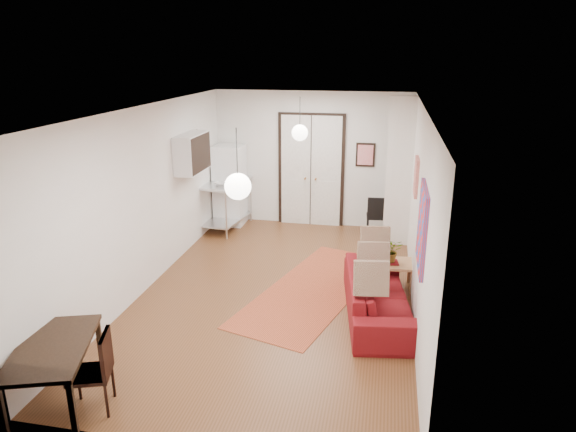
% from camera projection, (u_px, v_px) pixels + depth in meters
% --- Properties ---
extents(floor, '(7.00, 7.00, 0.00)m').
position_uv_depth(floor, '(277.00, 291.00, 8.25)').
color(floor, brown).
rests_on(floor, ground).
extents(ceiling, '(4.20, 7.00, 0.02)m').
position_uv_depth(ceiling, '(276.00, 108.00, 7.36)').
color(ceiling, silver).
rests_on(ceiling, wall_back).
extents(wall_back, '(4.20, 0.02, 2.90)m').
position_uv_depth(wall_back, '(311.00, 159.00, 11.07)').
color(wall_back, white).
rests_on(wall_back, floor).
extents(wall_front, '(4.20, 0.02, 2.90)m').
position_uv_depth(wall_front, '(192.00, 316.00, 4.53)').
color(wall_front, white).
rests_on(wall_front, floor).
extents(wall_left, '(0.02, 7.00, 2.90)m').
position_uv_depth(wall_left, '(149.00, 198.00, 8.19)').
color(wall_left, white).
rests_on(wall_left, floor).
extents(wall_right, '(0.02, 7.00, 2.90)m').
position_uv_depth(wall_right, '(418.00, 213.00, 7.42)').
color(wall_right, white).
rests_on(wall_right, floor).
extents(double_doors, '(1.44, 0.06, 2.50)m').
position_uv_depth(double_doors, '(311.00, 171.00, 11.11)').
color(double_doors, white).
rests_on(double_doors, wall_back).
extents(stub_partition, '(0.50, 0.10, 2.90)m').
position_uv_depth(stub_partition, '(399.00, 173.00, 9.84)').
color(stub_partition, white).
rests_on(stub_partition, floor).
extents(wall_cabinet, '(0.35, 1.00, 0.70)m').
position_uv_depth(wall_cabinet, '(192.00, 153.00, 9.42)').
color(wall_cabinet, white).
rests_on(wall_cabinet, wall_left).
extents(painting_popart, '(0.05, 1.00, 1.00)m').
position_uv_depth(painting_popart, '(422.00, 228.00, 6.19)').
color(painting_popart, red).
rests_on(painting_popart, wall_right).
extents(painting_abstract, '(0.05, 0.50, 0.60)m').
position_uv_depth(painting_abstract, '(416.00, 177.00, 8.06)').
color(painting_abstract, beige).
rests_on(painting_abstract, wall_right).
extents(poster_back, '(0.40, 0.03, 0.50)m').
position_uv_depth(poster_back, '(365.00, 155.00, 10.79)').
color(poster_back, red).
rests_on(poster_back, wall_back).
extents(print_left, '(0.03, 0.44, 0.54)m').
position_uv_depth(print_left, '(194.00, 145.00, 9.90)').
color(print_left, '#A87046').
rests_on(print_left, wall_left).
extents(pendant_back, '(0.30, 0.30, 0.80)m').
position_uv_depth(pendant_back, '(300.00, 133.00, 9.43)').
color(pendant_back, white).
rests_on(pendant_back, ceiling).
extents(pendant_front, '(0.30, 0.30, 0.80)m').
position_uv_depth(pendant_front, '(238.00, 186.00, 5.69)').
color(pendant_front, white).
rests_on(pendant_front, ceiling).
extents(kilim_rug, '(2.28, 3.77, 0.01)m').
position_uv_depth(kilim_rug, '(314.00, 289.00, 8.33)').
color(kilim_rug, '#B1472C').
rests_on(kilim_rug, floor).
extents(sofa, '(1.17, 2.32, 0.65)m').
position_uv_depth(sofa, '(378.00, 295.00, 7.39)').
color(sofa, maroon).
rests_on(sofa, floor).
extents(coffee_table, '(1.00, 0.61, 0.43)m').
position_uv_depth(coffee_table, '(384.00, 265.00, 8.32)').
color(coffee_table, tan).
rests_on(coffee_table, floor).
extents(potted_plant, '(0.35, 0.40, 0.42)m').
position_uv_depth(potted_plant, '(391.00, 250.00, 8.22)').
color(potted_plant, '#2E6833').
rests_on(potted_plant, coffee_table).
extents(kitchen_counter, '(0.86, 1.43, 1.04)m').
position_uv_depth(kitchen_counter, '(226.00, 197.00, 11.00)').
color(kitchen_counter, silver).
rests_on(kitchen_counter, floor).
extents(bowl, '(0.28, 0.28, 0.06)m').
position_uv_depth(bowl, '(221.00, 184.00, 10.61)').
color(bowl, silver).
rests_on(bowl, kitchen_counter).
extents(soap_bottle, '(0.11, 0.11, 0.22)m').
position_uv_depth(soap_bottle, '(228.00, 174.00, 11.10)').
color(soap_bottle, '#558FB8').
rests_on(soap_bottle, kitchen_counter).
extents(fridge, '(0.62, 0.62, 1.75)m').
position_uv_depth(fridge, '(230.00, 185.00, 11.24)').
color(fridge, white).
rests_on(fridge, floor).
extents(dining_table, '(1.11, 1.46, 0.72)m').
position_uv_depth(dining_table, '(53.00, 352.00, 5.43)').
color(dining_table, black).
rests_on(dining_table, floor).
extents(dining_chair_near, '(0.53, 0.65, 0.89)m').
position_uv_depth(dining_chair_near, '(93.00, 362.00, 5.48)').
color(dining_chair_near, '#381A11').
rests_on(dining_chair_near, floor).
extents(dining_chair_far, '(0.53, 0.65, 0.89)m').
position_uv_depth(dining_chair_far, '(93.00, 362.00, 5.48)').
color(dining_chair_far, '#381A11').
rests_on(dining_chair_far, floor).
extents(black_side_chair, '(0.43, 0.43, 0.88)m').
position_uv_depth(black_side_chair, '(377.00, 211.00, 10.63)').
color(black_side_chair, black).
rests_on(black_side_chair, floor).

